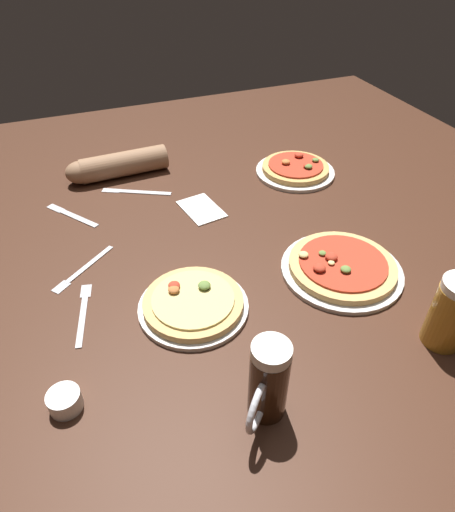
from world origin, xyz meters
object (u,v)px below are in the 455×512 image
object	(u,v)px
pizza_plate_far	(295,169)
ramekin_sauce	(65,401)
napkin_folded	(201,208)
pizza_plate_near	(342,267)
beer_mug_amber	(454,314)
fork_spare	(83,269)
diner_arm	(114,166)
beer_mug_dark	(268,383)
knife_right	(136,192)
pizza_plate_side	(193,303)
knife_spare	(72,215)
fork_left	(83,312)

from	to	relation	value
pizza_plate_far	ramekin_sauce	bearing A→B (deg)	-142.17
napkin_folded	pizza_plate_near	bearing A→B (deg)	-59.33
beer_mug_amber	fork_spare	bearing A→B (deg)	143.22
beer_mug_amber	diner_arm	bearing A→B (deg)	118.36
beer_mug_dark	diner_arm	distance (m)	1.01
pizza_plate_far	napkin_folded	xyz separation A→B (m)	(-0.38, -0.10, -0.01)
ramekin_sauce	napkin_folded	world-z (taller)	ramekin_sauce
ramekin_sauce	knife_right	distance (m)	0.79
pizza_plate_far	pizza_plate_side	bearing A→B (deg)	-137.26
knife_right	diner_arm	world-z (taller)	diner_arm
knife_right	ramekin_sauce	bearing A→B (deg)	-111.89
pizza_plate_far	knife_spare	world-z (taller)	pizza_plate_far
knife_spare	napkin_folded	bearing A→B (deg)	-16.41
pizza_plate_near	fork_left	bearing A→B (deg)	171.54
beer_mug_amber	fork_spare	world-z (taller)	beer_mug_amber
pizza_plate_side	napkin_folded	distance (m)	0.42
pizza_plate_side	beer_mug_dark	bearing A→B (deg)	-81.84
beer_mug_amber	knife_spare	distance (m)	1.07
pizza_plate_near	beer_mug_amber	xyz separation A→B (m)	(0.08, -0.28, 0.07)
pizza_plate_side	beer_mug_amber	xyz separation A→B (m)	(0.48, -0.29, 0.07)
knife_right	beer_mug_amber	bearing A→B (deg)	-60.19
napkin_folded	knife_spare	world-z (taller)	napkin_folded
pizza_plate_far	fork_spare	xyz separation A→B (m)	(-0.76, -0.26, -0.01)
ramekin_sauce	fork_left	xyz separation A→B (m)	(0.06, 0.24, -0.02)
pizza_plate_near	pizza_plate_far	size ratio (longest dim) A/B	1.14
beer_mug_amber	pizza_plate_side	bearing A→B (deg)	148.82
ramekin_sauce	diner_arm	distance (m)	0.90
pizza_plate_far	diner_arm	bearing A→B (deg)	160.75
beer_mug_dark	beer_mug_amber	bearing A→B (deg)	1.92
beer_mug_amber	diner_arm	distance (m)	1.13
knife_spare	pizza_plate_far	bearing A→B (deg)	-0.96
fork_left	fork_spare	xyz separation A→B (m)	(0.02, 0.16, 0.00)
knife_right	beer_mug_dark	bearing A→B (deg)	-86.27
ramekin_sauce	fork_left	distance (m)	0.25
beer_mug_dark	knife_right	bearing A→B (deg)	93.73
beer_mug_dark	fork_left	world-z (taller)	beer_mug_dark
fork_spare	napkin_folded	bearing A→B (deg)	22.53
pizza_plate_near	napkin_folded	world-z (taller)	pizza_plate_near
pizza_plate_far	beer_mug_dark	bearing A→B (deg)	-121.55
ramekin_sauce	knife_spare	xyz separation A→B (m)	(0.08, 0.67, -0.02)
fork_spare	fork_left	bearing A→B (deg)	-97.07
diner_arm	fork_left	bearing A→B (deg)	-107.19
pizza_plate_far	knife_right	world-z (taller)	pizza_plate_far
pizza_plate_side	ramekin_sauce	distance (m)	0.35
ramekin_sauce	beer_mug_amber	bearing A→B (deg)	-9.48
beer_mug_dark	napkin_folded	bearing A→B (deg)	81.06
pizza_plate_side	fork_spare	xyz separation A→B (m)	(-0.23, 0.24, -0.01)
napkin_folded	diner_arm	distance (m)	0.37
beer_mug_dark	fork_left	size ratio (longest dim) A/B	0.90
beer_mug_amber	knife_spare	xyz separation A→B (m)	(-0.70, 0.80, -0.08)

